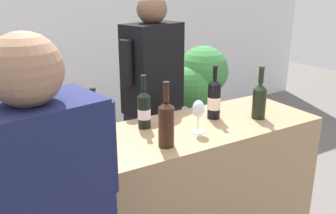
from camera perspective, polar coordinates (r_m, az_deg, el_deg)
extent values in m
cube|color=white|center=(4.36, -19.75, 12.78)|extent=(8.00, 0.10, 2.80)
cube|color=#9E7A56|center=(2.27, -2.39, -15.68)|extent=(2.10, 0.58, 0.96)
cylinder|color=black|center=(1.89, -0.27, -3.04)|extent=(0.08, 0.08, 0.21)
cone|color=black|center=(1.85, -0.27, 0.40)|extent=(0.08, 0.08, 0.03)
cylinder|color=black|center=(1.83, -0.27, 2.15)|extent=(0.03, 0.03, 0.09)
cylinder|color=black|center=(1.81, -0.28, 3.68)|extent=(0.03, 0.03, 0.01)
cylinder|color=black|center=(2.29, 7.03, 0.88)|extent=(0.08, 0.08, 0.22)
cone|color=black|center=(2.26, 7.16, 3.86)|extent=(0.08, 0.08, 0.03)
cylinder|color=black|center=(2.25, 7.21, 5.11)|extent=(0.03, 0.03, 0.07)
cylinder|color=black|center=(2.24, 7.25, 6.14)|extent=(0.03, 0.03, 0.01)
cylinder|color=beige|center=(2.30, 7.02, 0.63)|extent=(0.08, 0.08, 0.08)
cylinder|color=black|center=(1.94, -11.03, -3.23)|extent=(0.07, 0.07, 0.18)
cone|color=black|center=(1.90, -11.23, -0.16)|extent=(0.07, 0.07, 0.04)
cylinder|color=black|center=(1.88, -11.34, 1.45)|extent=(0.03, 0.03, 0.07)
cylinder|color=black|center=(1.87, -11.42, 2.71)|extent=(0.03, 0.03, 0.01)
cylinder|color=black|center=(2.35, 13.70, 0.49)|extent=(0.08, 0.08, 0.18)
cone|color=black|center=(2.32, 13.90, 3.07)|extent=(0.08, 0.08, 0.04)
cylinder|color=black|center=(2.30, 14.03, 4.64)|extent=(0.03, 0.03, 0.09)
cylinder|color=#333338|center=(2.29, 14.13, 5.93)|extent=(0.04, 0.04, 0.01)
cylinder|color=black|center=(2.14, -3.65, -0.77)|extent=(0.07, 0.07, 0.19)
cone|color=black|center=(2.10, -3.71, 2.07)|extent=(0.07, 0.07, 0.03)
cylinder|color=black|center=(2.09, -3.74, 3.53)|extent=(0.03, 0.03, 0.08)
cylinder|color=black|center=(2.08, -3.77, 4.70)|extent=(0.03, 0.03, 0.01)
cylinder|color=silver|center=(2.14, -3.64, -1.01)|extent=(0.07, 0.07, 0.06)
cylinder|color=silver|center=(2.10, 4.56, -3.81)|extent=(0.07, 0.07, 0.00)
cylinder|color=silver|center=(2.08, 4.59, -2.66)|extent=(0.01, 0.01, 0.09)
ellipsoid|color=silver|center=(2.05, 4.66, -0.34)|extent=(0.07, 0.07, 0.10)
ellipsoid|color=maroon|center=(2.06, 4.64, -0.81)|extent=(0.05, 0.05, 0.04)
cylinder|color=silver|center=(1.78, -18.53, -5.04)|extent=(0.23, 0.23, 0.23)
torus|color=silver|center=(1.74, -18.92, -1.49)|extent=(0.23, 0.23, 0.01)
cube|color=black|center=(2.91, -2.16, -8.50)|extent=(0.42, 0.34, 0.87)
cube|color=black|center=(2.66, -2.36, 5.96)|extent=(0.46, 0.35, 0.62)
sphere|color=brown|center=(2.60, -2.48, 14.70)|extent=(0.21, 0.21, 0.21)
cylinder|color=black|center=(2.82, 1.12, 8.26)|extent=(0.08, 0.08, 0.30)
cylinder|color=black|center=(2.48, -6.34, 6.70)|extent=(0.08, 0.08, 0.30)
cube|color=#191E47|center=(1.24, -18.94, -11.70)|extent=(0.43, 0.30, 0.55)
sphere|color=#8C664C|center=(1.11, -20.94, 5.30)|extent=(0.21, 0.21, 0.21)
cylinder|color=#191E47|center=(1.30, -9.52, -6.12)|extent=(0.08, 0.08, 0.33)
cylinder|color=brown|center=(3.70, 3.29, -7.37)|extent=(0.35, 0.35, 0.28)
sphere|color=#387F3D|center=(3.45, 5.41, 5.51)|extent=(0.46, 0.46, 0.46)
sphere|color=#387F3D|center=(3.48, 4.90, 2.03)|extent=(0.32, 0.32, 0.32)
sphere|color=#387F3D|center=(3.37, 3.47, 3.20)|extent=(0.38, 0.38, 0.38)
sphere|color=#387F3D|center=(3.48, 4.66, 3.25)|extent=(0.31, 0.31, 0.31)
cylinder|color=#4C3823|center=(3.53, 3.42, -0.91)|extent=(0.05, 0.05, 0.60)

